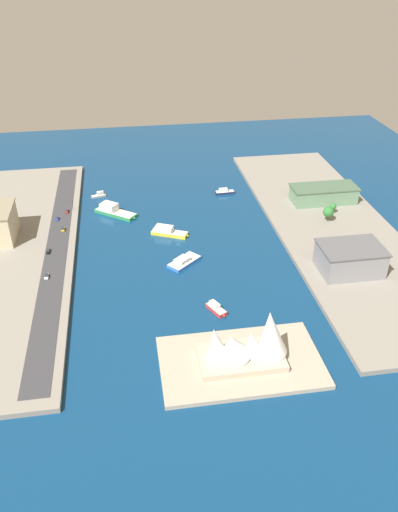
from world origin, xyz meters
name	(u,v)px	position (x,y,z in m)	size (l,w,h in m)	color
ground_plane	(178,241)	(0.00, 0.00, 0.00)	(440.00, 440.00, 0.00)	navy
quay_west	(332,227)	(-93.87, 0.00, 1.24)	(70.00, 240.00, 2.49)	gray
quay_east	(11,252)	(93.87, 0.00, 1.24)	(70.00, 240.00, 2.49)	gray
peninsula_point	(241,362)	(-12.91, 105.19, 1.00)	(66.68, 39.61, 2.00)	#A89E89
road_strip	(57,246)	(68.82, 0.00, 2.56)	(12.01, 228.00, 0.15)	#38383D
ferry_yellow_fast	(168,232)	(5.26, -8.24, 2.07)	(22.52, 15.01, 5.38)	yellow
patrol_launch_navy	(225,192)	(-39.63, -59.65, 1.40)	(14.42, 4.69, 3.98)	#1E284C
tugboat_red	(216,308)	(-9.48, 68.64, 1.47)	(9.08, 12.83, 4.01)	red
ferry_green_doubledeck	(113,211)	(36.74, -40.54, 2.36)	(27.23, 23.85, 6.62)	#2D8C4C
yacht_sleek_gray	(99,195)	(46.10, -68.01, 1.29)	(10.80, 5.76, 3.77)	#999EA3
catamaran_blue	(184,261)	(0.02, 24.83, 1.35)	(20.24, 19.28, 3.87)	blue
warehouse_low_gray	(350,259)	(-83.34, 48.77, 9.64)	(32.34, 23.27, 14.25)	gray
terminal_long_green	(323,194)	(-99.89, -32.34, 7.87)	(42.87, 18.09, 10.70)	slate
van_white	(47,276)	(71.59, 31.28, 3.40)	(2.02, 4.63, 1.54)	black
suv_black	(48,251)	(72.99, 5.86, 3.35)	(1.76, 4.90, 1.44)	black
pickup_red	(67,211)	(65.87, -42.51, 3.43)	(1.97, 5.10, 1.61)	black
taxi_yellow_cab	(63,229)	(66.64, -18.47, 3.42)	(1.96, 4.52, 1.62)	black
hatchback_blue	(57,218)	(71.15, -33.05, 3.40)	(1.85, 4.31, 1.56)	black
traffic_light_waterfront	(73,204)	(61.95, -44.99, 6.83)	(0.36, 0.36, 6.50)	black
opera_landmark	(247,343)	(-15.10, 105.19, 10.90)	(36.66, 20.13, 24.25)	#BCAD93
park_tree_cluster	(329,211)	(-94.04, -7.11, 8.54)	(12.52, 15.28, 9.72)	brown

